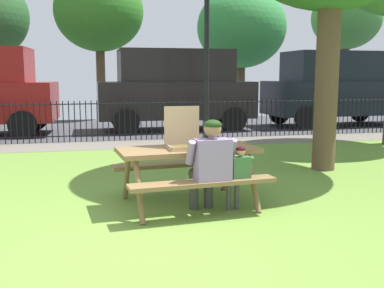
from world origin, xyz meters
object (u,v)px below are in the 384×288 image
at_px(adult_at_table, 210,163).
at_px(far_tree_right, 346,19).
at_px(picnic_table_foreground, 188,161).
at_px(child_at_table, 238,173).
at_px(parked_car_far_right, 337,87).
at_px(far_tree_midright, 242,28).
at_px(lamp_post_walkway, 207,37).
at_px(far_tree_center, 99,12).
at_px(parked_car_right, 175,88).
at_px(pizza_box_open, 185,140).

xyz_separation_m(adult_at_table, far_tree_right, (9.71, 13.26, 3.46)).
bearing_deg(far_tree_right, picnic_table_foreground, -127.73).
xyz_separation_m(adult_at_table, child_at_table, (0.36, 0.01, -0.14)).
height_order(parked_car_far_right, far_tree_midright, far_tree_midright).
bearing_deg(far_tree_midright, lamp_post_walkway, -114.11).
distance_m(far_tree_center, far_tree_right, 10.61).
bearing_deg(parked_car_right, far_tree_right, 28.45).
distance_m(adult_at_table, parked_car_right, 8.76).
bearing_deg(child_at_table, parked_car_right, 84.39).
distance_m(parked_car_right, far_tree_center, 5.79).
height_order(far_tree_midright, far_tree_right, far_tree_right).
xyz_separation_m(lamp_post_walkway, far_tree_right, (8.39, 7.98, 1.55)).
distance_m(adult_at_table, far_tree_right, 16.79).
xyz_separation_m(child_at_table, far_tree_midright, (4.54, 13.25, 3.11)).
xyz_separation_m(adult_at_table, parked_car_far_right, (6.71, 8.65, 0.65)).
bearing_deg(far_tree_center, adult_at_table, -86.13).
xyz_separation_m(picnic_table_foreground, adult_at_table, (0.16, -0.49, 0.06)).
height_order(parked_car_right, far_tree_center, far_tree_center).
height_order(pizza_box_open, parked_car_right, parked_car_right).
bearing_deg(far_tree_center, far_tree_midright, 0.00).
bearing_deg(parked_car_far_right, lamp_post_walkway, -147.95).
relative_size(pizza_box_open, lamp_post_walkway, 0.12).
bearing_deg(far_tree_midright, far_tree_center, 180.00).
distance_m(picnic_table_foreground, parked_car_far_right, 10.70).
bearing_deg(lamp_post_walkway, pizza_box_open, -107.85).
distance_m(parked_car_far_right, far_tree_right, 6.17).
height_order(far_tree_center, far_tree_right, far_tree_center).
relative_size(adult_at_table, parked_car_right, 0.25).
relative_size(adult_at_table, child_at_table, 1.39).
distance_m(adult_at_table, far_tree_center, 13.73).
relative_size(lamp_post_walkway, far_tree_center, 0.75).
distance_m(child_at_table, parked_car_far_right, 10.75).
distance_m(picnic_table_foreground, child_at_table, 0.72).
bearing_deg(far_tree_center, parked_car_right, -65.41).
relative_size(pizza_box_open, far_tree_midright, 0.10).
xyz_separation_m(lamp_post_walkway, far_tree_midright, (3.57, 7.98, 1.06)).
bearing_deg(far_tree_right, adult_at_table, -126.24).
bearing_deg(far_tree_midright, pizza_box_open, -111.83).
bearing_deg(adult_at_table, picnic_table_foreground, 108.54).
relative_size(lamp_post_walkway, parked_car_far_right, 0.89).
height_order(pizza_box_open, far_tree_midright, far_tree_midright).
bearing_deg(child_at_table, picnic_table_foreground, 137.44).
height_order(picnic_table_foreground, adult_at_table, adult_at_table).
relative_size(adult_at_table, far_tree_center, 0.21).
height_order(child_at_table, far_tree_midright, far_tree_midright).
xyz_separation_m(pizza_box_open, far_tree_midright, (5.10, 12.74, 2.76)).
bearing_deg(far_tree_right, child_at_table, -125.22).
bearing_deg(far_tree_right, parked_car_right, -151.55).
height_order(far_tree_center, far_tree_midright, far_tree_center).
bearing_deg(far_tree_center, lamp_post_walkway, -74.43).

